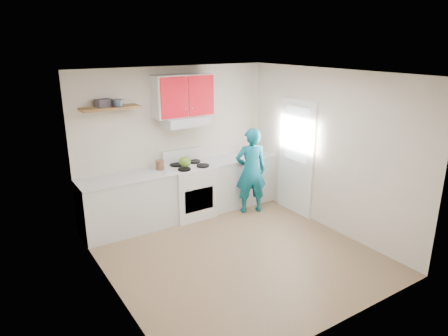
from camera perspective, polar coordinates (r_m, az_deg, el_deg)
floor at (r=6.11m, az=1.66°, el=-11.91°), size 3.80×3.80×0.00m
ceiling at (r=5.33m, az=1.91°, el=13.19°), size 3.60×3.80×0.04m
back_wall at (r=7.17m, az=-6.90°, el=3.69°), size 3.60×0.04×2.60m
front_wall at (r=4.27m, az=16.53°, el=-6.80°), size 3.60×0.04×2.60m
left_wall at (r=4.85m, az=-16.05°, el=-3.77°), size 0.04×3.80×2.60m
right_wall at (r=6.73m, az=14.49°, el=2.34°), size 0.04×3.80×2.60m
door at (r=7.26m, az=10.18°, el=1.48°), size 0.05×0.85×2.05m
door_glass at (r=7.14m, az=10.20°, el=4.72°), size 0.01×0.55×0.95m
counter_left at (r=6.79m, az=-13.41°, el=-5.03°), size 1.52×0.60×0.90m
counter_right at (r=7.72m, az=1.93°, el=-1.76°), size 1.32×0.60×0.90m
stove at (r=7.19m, az=-4.79°, el=-3.23°), size 0.76×0.65×0.92m
range_hood at (r=6.94m, az=-5.47°, el=6.61°), size 0.76×0.44×0.15m
upper_cabinets at (r=6.92m, az=-5.78°, el=10.14°), size 1.02×0.33×0.70m
shelf at (r=6.48m, az=-15.78°, el=8.17°), size 0.90×0.30×0.04m
books at (r=6.47m, az=-16.64°, el=8.78°), size 0.26×0.21×0.12m
tin at (r=6.47m, az=-14.84°, el=8.87°), size 0.23×0.23×0.11m
kettle at (r=7.00m, az=-5.56°, el=0.92°), size 0.24×0.24×0.17m
crock at (r=6.89m, az=-9.03°, el=0.34°), size 0.16×0.16×0.18m
cutting_board at (r=7.53m, az=1.33°, el=1.41°), size 0.34×0.26×0.02m
silicone_mat at (r=7.69m, az=3.84°, el=1.68°), size 0.35×0.32×0.01m
person at (r=7.23m, az=3.82°, el=-0.40°), size 0.66×0.54×1.56m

